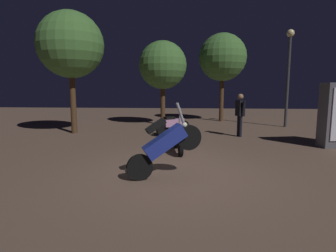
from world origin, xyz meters
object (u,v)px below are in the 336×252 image
motorcycle_blue_foreground (164,144)px  motorcycle_pink_parked_left (173,124)px  motorcycle_white_parked_right (178,138)px  streetlamp_near (289,65)px  person_rider_beside (240,111)px

motorcycle_blue_foreground → motorcycle_pink_parked_left: bearing=70.2°
motorcycle_white_parked_right → streetlamp_near: bearing=129.4°
motorcycle_blue_foreground → streetlamp_near: (5.32, 8.26, 2.25)m
motorcycle_blue_foreground → motorcycle_white_parked_right: (0.21, 2.49, -0.31)m
motorcycle_blue_foreground → streetlamp_near: 10.08m
motorcycle_blue_foreground → motorcycle_pink_parked_left: (-0.10, 5.56, -0.31)m
person_rider_beside → streetlamp_near: bearing=-153.3°
motorcycle_blue_foreground → motorcycle_pink_parked_left: 5.57m
person_rider_beside → motorcycle_pink_parked_left: bearing=-25.0°
motorcycle_pink_parked_left → motorcycle_white_parked_right: bearing=-124.4°
motorcycle_white_parked_right → streetlamp_near: 8.12m
person_rider_beside → streetlamp_near: size_ratio=0.36×
motorcycle_blue_foreground → person_rider_beside: size_ratio=0.96×
motorcycle_blue_foreground → person_rider_beside: person_rider_beside is taller
person_rider_beside → streetlamp_near: (2.77, 2.94, 1.98)m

